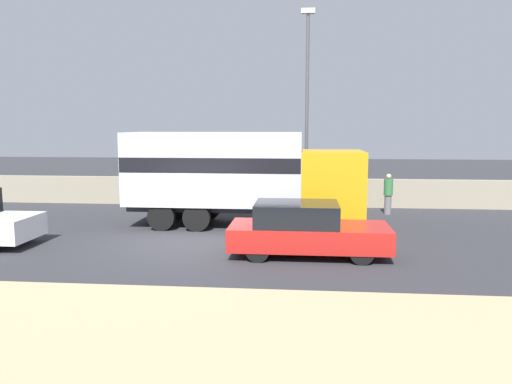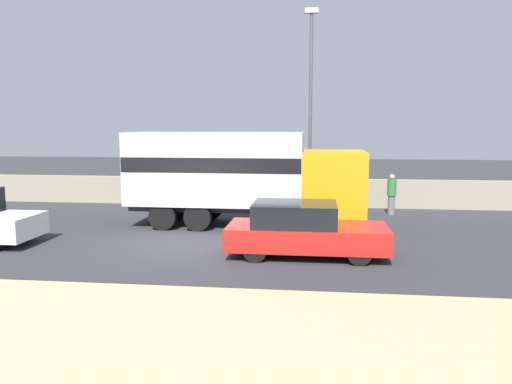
% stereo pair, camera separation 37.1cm
% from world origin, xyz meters
% --- Properties ---
extents(ground_plane, '(80.00, 80.00, 0.00)m').
position_xyz_m(ground_plane, '(0.00, 0.00, 0.00)').
color(ground_plane, '#2D2D33').
extents(dirt_shoulder_foreground, '(60.00, 5.34, 0.04)m').
position_xyz_m(dirt_shoulder_foreground, '(0.00, -6.67, 0.02)').
color(dirt_shoulder_foreground, tan).
rests_on(dirt_shoulder_foreground, ground_plane).
extents(stone_wall_backdrop, '(60.00, 0.35, 1.22)m').
position_xyz_m(stone_wall_backdrop, '(0.00, 7.50, 0.61)').
color(stone_wall_backdrop, gray).
rests_on(stone_wall_backdrop, ground_plane).
extents(street_lamp, '(0.56, 0.28, 8.23)m').
position_xyz_m(street_lamp, '(3.45, 6.94, 4.68)').
color(street_lamp, '#4C4C51').
rests_on(street_lamp, ground_plane).
extents(box_truck, '(8.13, 2.47, 3.27)m').
position_xyz_m(box_truck, '(1.06, 2.94, 1.88)').
color(box_truck, gold).
rests_on(box_truck, ground_plane).
extents(car_hatchback, '(4.28, 1.83, 1.44)m').
position_xyz_m(car_hatchback, '(3.40, -0.93, 0.71)').
color(car_hatchback, '#B21E19').
rests_on(car_hatchback, ground_plane).
extents(pedestrian, '(0.35, 0.35, 1.62)m').
position_xyz_m(pedestrian, '(6.70, 5.77, 0.84)').
color(pedestrian, slate).
rests_on(pedestrian, ground_plane).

